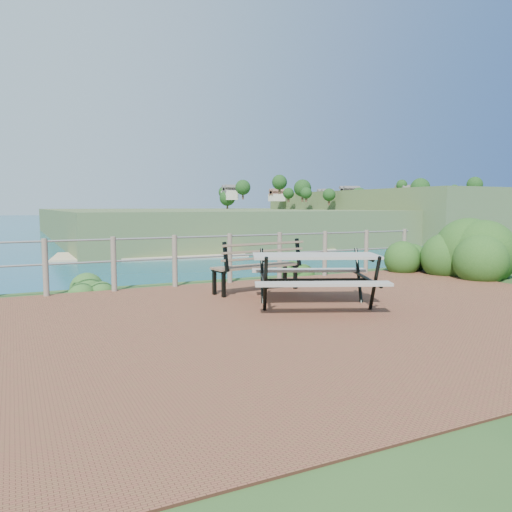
{
  "coord_description": "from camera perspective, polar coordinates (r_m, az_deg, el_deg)",
  "views": [
    {
      "loc": [
        -3.93,
        -5.9,
        1.57
      ],
      "look_at": [
        -0.33,
        1.46,
        0.75
      ],
      "focal_mm": 35.0,
      "sensor_mm": 36.0,
      "label": 1
    }
  ],
  "objects": [
    {
      "name": "park_bench",
      "position": [
        9.03,
        0.02,
        -0.26
      ],
      "size": [
        1.74,
        0.67,
        0.96
      ],
      "rotation": [
        0.0,
        0.0,
        0.15
      ],
      "color": "brown",
      "rests_on": "ground"
    },
    {
      "name": "shrub_lip_west",
      "position": [
        10.06,
        -18.4,
        -3.56
      ],
      "size": [
        0.74,
        0.74,
        0.47
      ],
      "primitive_type": "ellipsoid",
      "color": "#2B5821",
      "rests_on": "ground"
    },
    {
      "name": "ocean",
      "position": [
        205.95,
        -25.07,
        4.76
      ],
      "size": [
        1200.0,
        1200.0,
        0.0
      ],
      "primitive_type": "plane",
      "color": "#136374",
      "rests_on": "ground"
    },
    {
      "name": "distant_bay",
      "position": [
        273.52,
        14.31,
        4.91
      ],
      "size": [
        290.0,
        232.36,
        24.0
      ],
      "color": "#516532",
      "rests_on": "ground"
    },
    {
      "name": "shrub_right_edge",
      "position": [
        12.53,
        17.1,
        -1.73
      ],
      "size": [
        1.02,
        1.02,
        1.46
      ],
      "primitive_type": "ellipsoid",
      "color": "#1A4515",
      "rests_on": "ground"
    },
    {
      "name": "shrub_lip_east",
      "position": [
        11.61,
        4.98,
        -2.07
      ],
      "size": [
        0.74,
        0.74,
        0.47
      ],
      "primitive_type": "ellipsoid",
      "color": "#1A4515",
      "rests_on": "ground"
    },
    {
      "name": "picnic_table",
      "position": [
        7.77,
        6.77,
        -2.12
      ],
      "size": [
        2.07,
        1.54,
        0.81
      ],
      "rotation": [
        0.0,
        0.0,
        -0.42
      ],
      "color": "gray",
      "rests_on": "ground"
    },
    {
      "name": "safety_railing",
      "position": [
        10.1,
        -3.02,
        0.05
      ],
      "size": [
        9.4,
        0.1,
        1.0
      ],
      "color": "#6B5B4C",
      "rests_on": "ground"
    },
    {
      "name": "shrub_right_front",
      "position": [
        12.34,
        23.73,
        -2.07
      ],
      "size": [
        1.59,
        1.59,
        2.26
      ],
      "primitive_type": "ellipsoid",
      "color": "#1A4515",
      "rests_on": "ground"
    },
    {
      "name": "ground",
      "position": [
        7.27,
        7.49,
        -6.82
      ],
      "size": [
        10.0,
        7.0,
        0.12
      ],
      "primitive_type": "cube",
      "color": "brown",
      "rests_on": "ground"
    }
  ]
}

